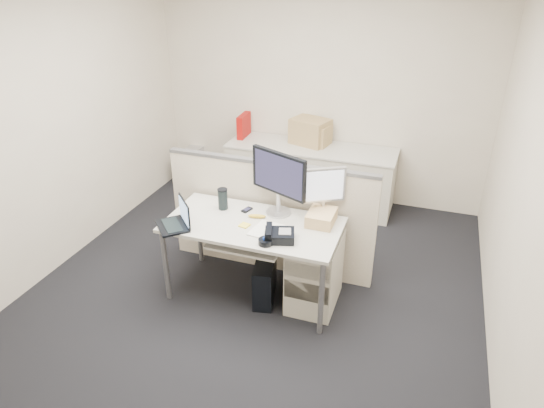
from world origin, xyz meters
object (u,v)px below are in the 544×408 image
at_px(laptop, 171,215).
at_px(desk, 253,230).
at_px(monitor_main, 279,184).
at_px(desk_phone, 280,236).

bearing_deg(laptop, desk, 71.33).
bearing_deg(monitor_main, desk_phone, -47.06).
relative_size(laptop, desk_phone, 1.31).
bearing_deg(desk_phone, laptop, 169.35).
bearing_deg(desk, desk_phone, -30.96).
relative_size(desk, monitor_main, 2.60).
relative_size(desk, laptop, 4.85).
bearing_deg(desk, laptop, -155.70).
relative_size(desk, desk_phone, 6.35).
bearing_deg(desk_phone, monitor_main, 92.58).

